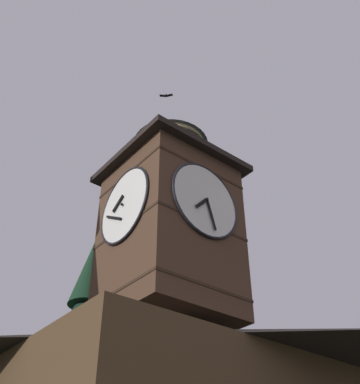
{
  "coord_description": "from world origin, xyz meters",
  "views": [
    {
      "loc": [
        8.69,
        11.37,
        1.88
      ],
      "look_at": [
        -1.06,
        -0.83,
        13.0
      ],
      "focal_mm": 45.42,
      "sensor_mm": 36.0,
      "label": 1
    }
  ],
  "objects": [
    {
      "name": "moon",
      "position": [
        -20.1,
        -30.81,
        16.09
      ],
      "size": [
        1.66,
        1.66,
        1.66
      ],
      "color": "silver"
    },
    {
      "name": "flying_bird_high",
      "position": [
        -1.08,
        -1.93,
        19.38
      ],
      "size": [
        0.55,
        0.54,
        0.1
      ],
      "color": "black"
    },
    {
      "name": "clock_tower",
      "position": [
        -0.55,
        -0.81,
        11.43
      ],
      "size": [
        4.63,
        4.63,
        8.95
      ],
      "color": "#4C3323",
      "rests_on": "building_main"
    }
  ]
}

